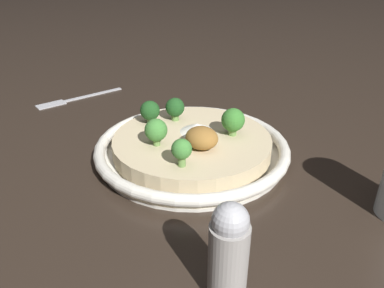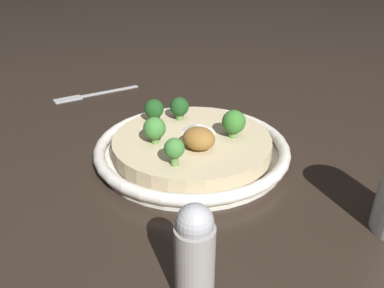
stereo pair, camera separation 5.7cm
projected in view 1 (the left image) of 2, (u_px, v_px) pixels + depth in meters
ground_plane at (192, 156)px, 0.58m from camera, size 6.00×6.00×0.00m
risotto_bowl at (192, 147)px, 0.57m from camera, size 0.30×0.30×0.03m
cheese_sprinkle at (197, 128)px, 0.58m from camera, size 0.05×0.05×0.01m
crispy_onion_garnish at (202, 138)px, 0.53m from camera, size 0.05×0.04×0.03m
broccoli_front at (156, 131)px, 0.53m from camera, size 0.03×0.03×0.04m
broccoli_front_left at (150, 111)px, 0.60m from camera, size 0.03×0.03×0.04m
broccoli_left at (175, 108)px, 0.61m from camera, size 0.03×0.03×0.04m
broccoli_front_right at (182, 150)px, 0.48m from camera, size 0.03×0.03×0.04m
broccoli_back_right at (233, 120)px, 0.56m from camera, size 0.04×0.04×0.04m
fork_utensil at (72, 99)px, 0.80m from camera, size 0.05×0.19×0.00m
pepper_shaker at (229, 252)px, 0.33m from camera, size 0.04×0.04×0.10m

